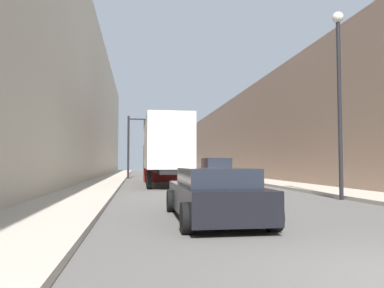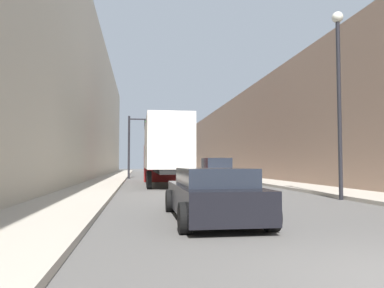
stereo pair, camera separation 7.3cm
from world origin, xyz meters
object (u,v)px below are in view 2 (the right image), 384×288
street_lamp (339,80)px  sedan_car (212,195)px  semi_truck (164,150)px  suv_car (216,172)px  traffic_signal_gantry (148,134)px

street_lamp → sedan_car: bearing=-143.6°
semi_truck → suv_car: bearing=-15.1°
semi_truck → street_lamp: street_lamp is taller
semi_truck → street_lamp: size_ratio=1.58×
suv_car → traffic_signal_gantry: 12.64m
semi_truck → suv_car: size_ratio=2.66×
semi_truck → suv_car: (3.37, -0.91, -1.50)m
street_lamp → semi_truck: bearing=117.5°
sedan_car → street_lamp: street_lamp is taller
sedan_car → suv_car: suv_car is taller
semi_truck → sedan_car: size_ratio=2.47×
suv_car → traffic_signal_gantry: bearing=110.4°
semi_truck → traffic_signal_gantry: bearing=94.7°
semi_truck → traffic_signal_gantry: (-0.87, 10.49, 1.95)m
sedan_car → traffic_signal_gantry: (-0.96, 26.63, 3.64)m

